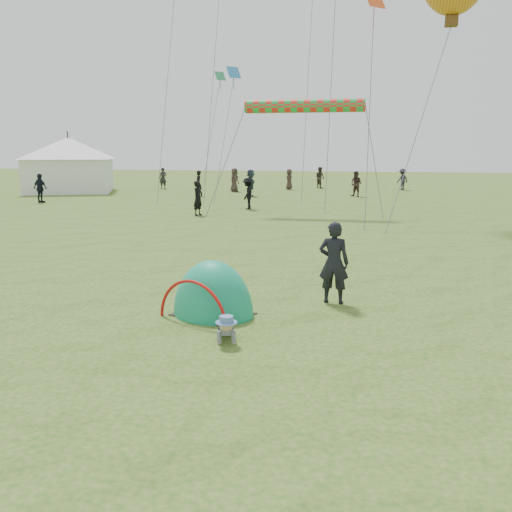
% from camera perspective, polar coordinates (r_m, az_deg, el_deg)
% --- Properties ---
extents(ground, '(140.00, 140.00, 0.00)m').
position_cam_1_polar(ground, '(9.48, 0.70, -9.08)').
color(ground, '#285414').
extents(crawling_toddler, '(0.63, 0.76, 0.51)m').
position_cam_1_polar(crawling_toddler, '(9.68, -3.00, -7.08)').
color(crawling_toddler, black).
rests_on(crawling_toddler, ground).
extents(popup_tent, '(2.08, 1.92, 2.17)m').
position_cam_1_polar(popup_tent, '(11.26, -4.31, -5.86)').
color(popup_tent, '#08936A').
rests_on(popup_tent, ground).
extents(standing_adult, '(0.66, 0.46, 1.73)m').
position_cam_1_polar(standing_adult, '(11.97, 7.78, -0.67)').
color(standing_adult, black).
rests_on(standing_adult, ground).
extents(event_marquee, '(7.97, 7.97, 4.22)m').
position_cam_1_polar(event_marquee, '(44.19, -18.18, 8.84)').
color(event_marquee, white).
rests_on(event_marquee, ground).
extents(crowd_person_0, '(0.62, 0.73, 1.71)m').
position_cam_1_polar(crowd_person_0, '(38.40, -5.78, 7.22)').
color(crowd_person_0, black).
rests_on(crowd_person_0, ground).
extents(crowd_person_1, '(1.03, 0.96, 1.68)m').
position_cam_1_polar(crowd_person_1, '(38.55, 9.99, 7.11)').
color(crowd_person_1, '#372825').
rests_on(crowd_person_1, ground).
extents(crowd_person_2, '(1.08, 0.68, 1.71)m').
position_cam_1_polar(crowd_person_2, '(36.10, -20.76, 6.36)').
color(crowd_person_2, black).
rests_on(crowd_person_2, ground).
extents(crowd_person_3, '(0.63, 1.08, 1.65)m').
position_cam_1_polar(crowd_person_3, '(30.19, -0.83, 6.26)').
color(crowd_person_3, black).
rests_on(crowd_person_3, ground).
extents(crowd_person_4, '(0.82, 0.99, 1.73)m').
position_cam_1_polar(crowd_person_4, '(42.20, -2.17, 7.60)').
color(crowd_person_4, '#3A2E29').
rests_on(crowd_person_4, ground).
extents(crowd_person_5, '(0.82, 1.72, 1.78)m').
position_cam_1_polar(crowd_person_5, '(38.27, -0.53, 7.32)').
color(crowd_person_5, '#283744').
rests_on(crowd_person_5, ground).
extents(crowd_person_6, '(0.61, 0.40, 1.66)m').
position_cam_1_polar(crowd_person_6, '(45.85, -9.28, 7.68)').
color(crowd_person_6, '#232227').
rests_on(crowd_person_6, ground).
extents(crowd_person_7, '(1.03, 1.04, 1.69)m').
position_cam_1_polar(crowd_person_7, '(46.20, 6.41, 7.80)').
color(crowd_person_7, '#362E25').
rests_on(crowd_person_7, ground).
extents(crowd_person_9, '(1.19, 1.16, 1.63)m').
position_cam_1_polar(crowd_person_9, '(45.30, 14.43, 7.43)').
color(crowd_person_9, '#282632').
rests_on(crowd_person_9, ground).
extents(crowd_person_10, '(0.65, 0.86, 1.58)m').
position_cam_1_polar(crowd_person_10, '(44.49, 3.35, 7.66)').
color(crowd_person_10, '#3A2A25').
rests_on(crowd_person_10, ground).
extents(crowd_person_12, '(0.55, 0.69, 1.66)m').
position_cam_1_polar(crowd_person_12, '(27.55, -5.82, 5.77)').
color(crowd_person_12, black).
rests_on(crowd_person_12, ground).
extents(rainbow_tube_kite, '(5.75, 0.64, 0.64)m').
position_cam_1_polar(rainbow_tube_kite, '(28.23, 4.85, 14.73)').
color(rainbow_tube_kite, red).
extents(diamond_kite_3, '(0.74, 0.74, 0.61)m').
position_cam_1_polar(diamond_kite_3, '(40.31, -3.60, 17.53)').
color(diamond_kite_3, '#349C62').
extents(diamond_kite_4, '(0.93, 0.93, 0.76)m').
position_cam_1_polar(diamond_kite_4, '(38.46, -2.24, 17.88)').
color(diamond_kite_4, '#3288CD').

